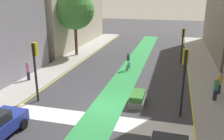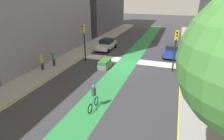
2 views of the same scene
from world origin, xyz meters
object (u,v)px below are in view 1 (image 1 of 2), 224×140
(cyclist_in_lane, at_px, (128,61))
(pedestrian_sidewalk_left_a, at_px, (28,71))
(pedestrian_sidewalk_right_a, at_px, (216,89))
(street_tree_near, at_px, (75,10))
(traffic_signal_far_right, at_px, (183,39))
(traffic_signal_near_left, at_px, (35,61))
(median_planter, at_px, (138,99))
(pedestrian_sidewalk_right_b, at_px, (220,83))
(traffic_signal_near_right, at_px, (184,71))

(cyclist_in_lane, bearing_deg, pedestrian_sidewalk_left_a, -144.61)
(pedestrian_sidewalk_right_a, height_order, street_tree_near, street_tree_near)
(pedestrian_sidewalk_right_a, distance_m, street_tree_near, 18.93)
(pedestrian_sidewalk_right_a, relative_size, street_tree_near, 0.22)
(traffic_signal_far_right, xyz_separation_m, street_tree_near, (-12.89, -0.04, 3.00))
(traffic_signal_near_left, distance_m, pedestrian_sidewalk_left_a, 5.01)
(traffic_signal_near_left, bearing_deg, median_planter, 9.79)
(cyclist_in_lane, height_order, pedestrian_sidewalk_right_b, cyclist_in_lane)
(traffic_signal_near_right, relative_size, pedestrian_sidewalk_right_b, 2.67)
(median_planter, bearing_deg, cyclist_in_lane, 105.96)
(cyclist_in_lane, distance_m, pedestrian_sidewalk_right_b, 9.40)
(pedestrian_sidewalk_right_a, distance_m, pedestrian_sidewalk_right_b, 1.47)
(pedestrian_sidewalk_right_a, xyz_separation_m, pedestrian_sidewalk_left_a, (-15.76, 0.34, -0.06))
(traffic_signal_near_left, relative_size, street_tree_near, 0.55)
(traffic_signal_far_right, bearing_deg, street_tree_near, -179.80)
(traffic_signal_near_left, height_order, median_planter, traffic_signal_near_left)
(cyclist_in_lane, distance_m, street_tree_near, 9.83)
(pedestrian_sidewalk_right_a, relative_size, median_planter, 0.84)
(cyclist_in_lane, bearing_deg, pedestrian_sidewalk_right_b, -29.79)
(traffic_signal_near_right, distance_m, traffic_signal_near_left, 10.27)
(traffic_signal_far_right, distance_m, median_planter, 12.68)
(traffic_signal_near_right, xyz_separation_m, traffic_signal_far_right, (0.11, 13.10, -0.35))
(traffic_signal_near_left, relative_size, pedestrian_sidewalk_left_a, 2.64)
(pedestrian_sidewalk_left_a, height_order, pedestrian_sidewalk_right_b, pedestrian_sidewalk_right_b)
(traffic_signal_near_left, bearing_deg, cyclist_in_lane, 61.19)
(street_tree_near, bearing_deg, traffic_signal_near_right, -45.62)
(traffic_signal_far_right, relative_size, pedestrian_sidewalk_right_b, 2.35)
(cyclist_in_lane, xyz_separation_m, pedestrian_sidewalk_right_b, (8.16, -4.67, 0.03))
(traffic_signal_near_left, bearing_deg, pedestrian_sidewalk_right_a, 13.51)
(traffic_signal_far_right, distance_m, cyclist_in_lane, 7.04)
(pedestrian_sidewalk_right_a, bearing_deg, street_tree_near, 146.11)
(traffic_signal_far_right, height_order, pedestrian_sidewalk_left_a, traffic_signal_far_right)
(pedestrian_sidewalk_right_b, xyz_separation_m, median_planter, (-5.91, -3.20, -0.59))
(pedestrian_sidewalk_right_b, relative_size, median_planter, 0.80)
(traffic_signal_far_right, xyz_separation_m, pedestrian_sidewalk_left_a, (-13.43, -9.93, -1.76))
(cyclist_in_lane, bearing_deg, median_planter, -74.04)
(traffic_signal_far_right, bearing_deg, pedestrian_sidewalk_right_a, -77.20)
(pedestrian_sidewalk_right_a, bearing_deg, pedestrian_sidewalk_left_a, 178.77)
(pedestrian_sidewalk_right_a, distance_m, median_planter, 5.78)
(traffic_signal_near_left, height_order, pedestrian_sidewalk_left_a, traffic_signal_near_left)
(traffic_signal_far_right, distance_m, pedestrian_sidewalk_left_a, 16.79)
(pedestrian_sidewalk_left_a, distance_m, median_planter, 10.55)
(traffic_signal_near_right, relative_size, traffic_signal_far_right, 1.14)
(pedestrian_sidewalk_right_a, bearing_deg, median_planter, -161.71)
(traffic_signal_near_left, height_order, street_tree_near, street_tree_near)
(traffic_signal_far_right, relative_size, cyclist_in_lane, 2.11)
(cyclist_in_lane, distance_m, pedestrian_sidewalk_left_a, 9.89)
(traffic_signal_near_right, height_order, pedestrian_sidewalk_right_b, traffic_signal_near_right)
(pedestrian_sidewalk_right_a, relative_size, pedestrian_sidewalk_left_a, 1.06)
(street_tree_near, distance_m, median_planter, 16.39)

